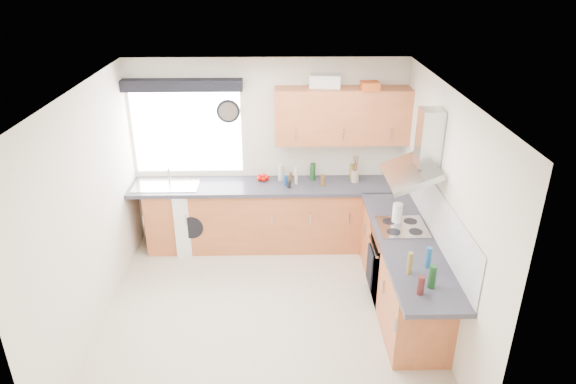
{
  "coord_description": "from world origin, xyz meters",
  "views": [
    {
      "loc": [
        0.14,
        -4.65,
        3.64
      ],
      "look_at": [
        0.25,
        0.85,
        1.1
      ],
      "focal_mm": 32.0,
      "sensor_mm": 36.0,
      "label": 1
    }
  ],
  "objects_px": {
    "upper_cabinets": "(342,116)",
    "oven": "(398,265)",
    "washing_machine": "(195,217)",
    "extractor_hood": "(419,154)"
  },
  "relations": [
    {
      "from": "oven",
      "to": "extractor_hood",
      "type": "height_order",
      "value": "extractor_hood"
    },
    {
      "from": "extractor_hood",
      "to": "upper_cabinets",
      "type": "xyz_separation_m",
      "value": [
        -0.65,
        1.33,
        0.03
      ]
    },
    {
      "from": "extractor_hood",
      "to": "upper_cabinets",
      "type": "height_order",
      "value": "upper_cabinets"
    },
    {
      "from": "extractor_hood",
      "to": "upper_cabinets",
      "type": "bearing_deg",
      "value": 116.13
    },
    {
      "from": "upper_cabinets",
      "to": "washing_machine",
      "type": "height_order",
      "value": "upper_cabinets"
    },
    {
      "from": "oven",
      "to": "washing_machine",
      "type": "distance_m",
      "value": 2.78
    },
    {
      "from": "upper_cabinets",
      "to": "washing_machine",
      "type": "distance_m",
      "value": 2.39
    },
    {
      "from": "oven",
      "to": "washing_machine",
      "type": "xyz_separation_m",
      "value": [
        -2.5,
        1.22,
        0.0
      ]
    },
    {
      "from": "upper_cabinets",
      "to": "washing_machine",
      "type": "relative_size",
      "value": 1.98
    },
    {
      "from": "upper_cabinets",
      "to": "oven",
      "type": "bearing_deg",
      "value": -67.46
    }
  ]
}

